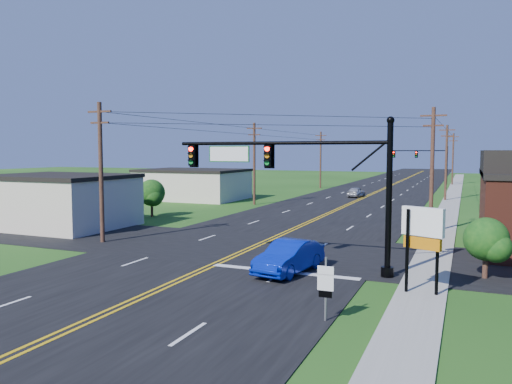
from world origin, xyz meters
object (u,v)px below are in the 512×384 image
at_px(route_sign, 326,284).
at_px(stop_sign, 437,227).
at_px(blue_car, 289,257).
at_px(signal_mast_far, 422,159).
at_px(signal_mast_main, 297,174).

relative_size(route_sign, stop_sign, 0.98).
bearing_deg(blue_car, signal_mast_far, 99.17).
relative_size(blue_car, route_sign, 2.05).
height_order(signal_mast_far, blue_car, signal_mast_far).
bearing_deg(blue_car, signal_mast_main, 97.12).
bearing_deg(signal_mast_far, signal_mast_main, -90.08).
distance_m(signal_mast_far, blue_car, 73.10).
bearing_deg(route_sign, signal_mast_main, 113.77).
bearing_deg(blue_car, stop_sign, 56.50).
xyz_separation_m(signal_mast_far, blue_car, (-0.14, -73.00, -3.78)).
bearing_deg(signal_mast_far, route_sign, -87.62).
xyz_separation_m(signal_mast_main, signal_mast_far, (0.10, 72.00, -0.20)).
height_order(signal_mast_main, blue_car, signal_mast_main).
xyz_separation_m(signal_mast_far, route_sign, (3.28, -79.09, -3.22)).
relative_size(signal_mast_main, stop_sign, 4.87).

